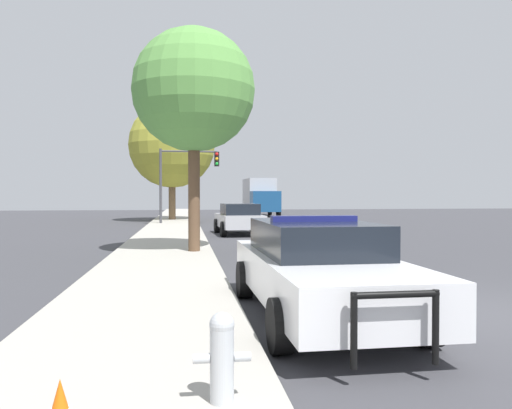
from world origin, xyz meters
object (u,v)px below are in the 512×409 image
object	(u,v)px
fire_hydrant	(222,354)
tree_sidewalk_far	(172,145)
car_background_midblock	(239,218)
traffic_light	(186,170)
tree_sidewalk_near	(194,91)
police_car	(317,267)
box_truck	(260,196)

from	to	relation	value
fire_hydrant	tree_sidewalk_far	xyz separation A→B (m)	(-1.15, 31.19, 4.79)
fire_hydrant	car_background_midblock	xyz separation A→B (m)	(2.23, 19.02, 0.23)
traffic_light	car_background_midblock	size ratio (longest dim) A/B	1.12
traffic_light	tree_sidewalk_near	bearing A→B (deg)	-89.26
traffic_light	tree_sidewalk_far	bearing A→B (deg)	102.13
traffic_light	tree_sidewalk_far	size ratio (longest dim) A/B	0.55
tree_sidewalk_far	police_car	bearing A→B (deg)	-84.21
car_background_midblock	tree_sidewalk_far	bearing A→B (deg)	102.31
police_car	tree_sidewalk_far	bearing A→B (deg)	-84.83
tree_sidewalk_far	fire_hydrant	bearing A→B (deg)	-87.90
car_background_midblock	tree_sidewalk_near	distance (m)	9.14
fire_hydrant	car_background_midblock	world-z (taller)	car_background_midblock
car_background_midblock	tree_sidewalk_far	distance (m)	13.43
police_car	box_truck	bearing A→B (deg)	-97.94
traffic_light	fire_hydrant	bearing A→B (deg)	-89.56
police_car	fire_hydrant	xyz separation A→B (m)	(-1.69, -3.23, -0.23)
traffic_light	tree_sidewalk_near	size ratio (longest dim) A/B	0.67
police_car	fire_hydrant	bearing A→B (deg)	61.72
car_background_midblock	box_truck	bearing A→B (deg)	75.43
box_truck	tree_sidewalk_far	size ratio (longest dim) A/B	0.81
fire_hydrant	tree_sidewalk_near	world-z (taller)	tree_sidewalk_near
fire_hydrant	tree_sidewalk_near	distance (m)	12.12
traffic_light	box_truck	size ratio (longest dim) A/B	0.69
police_car	tree_sidewalk_far	xyz separation A→B (m)	(-2.84, 27.97, 4.56)
box_truck	tree_sidewalk_near	xyz separation A→B (m)	(-6.36, -28.26, 3.29)
traffic_light	box_truck	xyz separation A→B (m)	(6.56, 12.68, -1.63)
police_car	car_background_midblock	world-z (taller)	police_car
police_car	fire_hydrant	size ratio (longest dim) A/B	7.09
fire_hydrant	traffic_light	size ratio (longest dim) A/B	0.16
traffic_light	tree_sidewalk_far	xyz separation A→B (m)	(-0.94, 4.36, 1.96)
tree_sidewalk_near	fire_hydrant	bearing A→B (deg)	-89.96
box_truck	tree_sidewalk_far	xyz separation A→B (m)	(-7.49, -8.32, 3.59)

